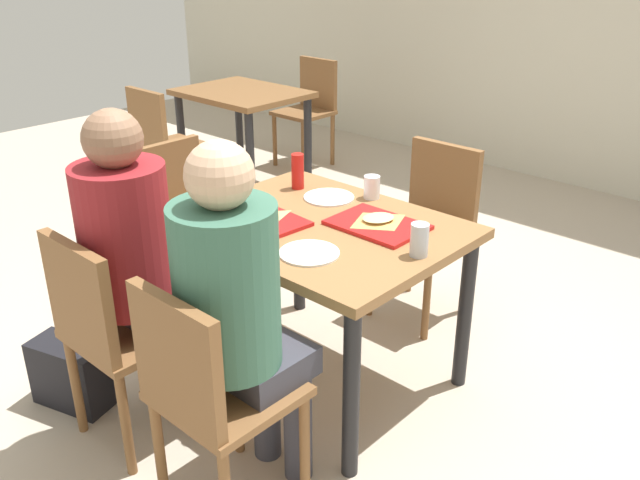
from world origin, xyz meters
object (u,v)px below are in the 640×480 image
at_px(main_table, 320,246).
at_px(background_chair_far, 310,104).
at_px(background_table, 243,107).
at_px(tray_red_far, 377,225).
at_px(pizza_slice_a, 258,217).
at_px(tray_red_near, 260,220).
at_px(handbag, 72,374).
at_px(soda_can, 419,240).
at_px(chair_left_end, 183,216).
at_px(pizza_slice_b, 378,219).
at_px(condiment_bottle, 298,171).
at_px(chair_near_left, 110,326).
at_px(background_chair_near, 162,140).
at_px(person_in_red, 137,251).
at_px(foil_bundle, 239,186).
at_px(chair_far_side, 431,218).
at_px(paper_plate_near_edge, 309,253).
at_px(plastic_cup_b, 257,242).
at_px(plastic_cup_a, 372,187).
at_px(paper_plate_center, 329,197).
at_px(person_in_brown_jacket, 237,302).
at_px(chair_near_right, 207,389).

bearing_deg(main_table, background_chair_far, 134.00).
relative_size(main_table, background_table, 1.20).
relative_size(tray_red_far, pizza_slice_a, 1.43).
xyz_separation_m(tray_red_near, pizza_slice_a, (0.01, -0.02, 0.02)).
xyz_separation_m(tray_red_near, handbag, (-0.43, -0.68, -0.59)).
height_order(soda_can, handbag, soda_can).
bearing_deg(tray_red_far, pizza_slice_a, -141.70).
bearing_deg(chair_left_end, pizza_slice_b, 7.36).
relative_size(soda_can, condiment_bottle, 0.76).
xyz_separation_m(chair_near_left, background_chair_near, (-1.85, 1.53, 0.00)).
xyz_separation_m(person_in_red, handbag, (-0.35, -0.16, -0.61)).
bearing_deg(chair_left_end, background_chair_far, 118.56).
bearing_deg(foil_bundle, chair_far_side, 61.10).
bearing_deg(paper_plate_near_edge, soda_can, 40.72).
relative_size(plastic_cup_b, condiment_bottle, 0.62).
bearing_deg(plastic_cup_a, plastic_cup_b, -85.74).
distance_m(paper_plate_center, foil_bundle, 0.39).
bearing_deg(tray_red_near, background_chair_near, 155.63).
bearing_deg(paper_plate_near_edge, paper_plate_center, 124.65).
xyz_separation_m(paper_plate_center, paper_plate_near_edge, (0.32, -0.47, 0.00)).
distance_m(person_in_brown_jacket, pizza_slice_b, 0.82).
distance_m(paper_plate_center, condiment_bottle, 0.20).
distance_m(main_table, plastic_cup_a, 0.39).
distance_m(pizza_slice_a, handbag, 1.00).
bearing_deg(chair_far_side, background_table, 162.96).
height_order(chair_near_right, plastic_cup_a, chair_near_right).
bearing_deg(tray_red_far, person_in_red, -119.92).
distance_m(pizza_slice_b, background_table, 2.65).
height_order(plastic_cup_a, soda_can, soda_can).
distance_m(soda_can, handbag, 1.52).
xyz_separation_m(chair_near_right, plastic_cup_a, (-0.30, 1.17, 0.27)).
bearing_deg(background_chair_far, pizza_slice_b, -41.73).
xyz_separation_m(pizza_slice_a, condiment_bottle, (-0.17, 0.40, 0.06)).
relative_size(tray_red_near, background_table, 0.40).
relative_size(chair_near_right, person_in_brown_jacket, 0.68).
height_order(pizza_slice_a, foil_bundle, foil_bundle).
height_order(paper_plate_center, pizza_slice_b, pizza_slice_b).
distance_m(chair_near_right, condiment_bottle, 1.25).
relative_size(background_table, background_chair_far, 1.05).
distance_m(paper_plate_near_edge, condiment_bottle, 0.70).
height_order(person_in_red, condiment_bottle, person_in_red).
bearing_deg(tray_red_far, background_chair_near, 165.49).
xyz_separation_m(pizza_slice_a, background_chair_near, (-1.93, 0.89, -0.25)).
height_order(chair_near_left, handbag, chair_near_left).
xyz_separation_m(plastic_cup_b, background_table, (-2.14, 1.82, -0.17)).
bearing_deg(foil_bundle, person_in_red, -73.75).
bearing_deg(main_table, background_table, 145.44).
relative_size(chair_left_end, condiment_bottle, 5.37).
height_order(tray_red_far, plastic_cup_a, plastic_cup_a).
xyz_separation_m(main_table, chair_far_side, (0.00, 0.81, -0.12)).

